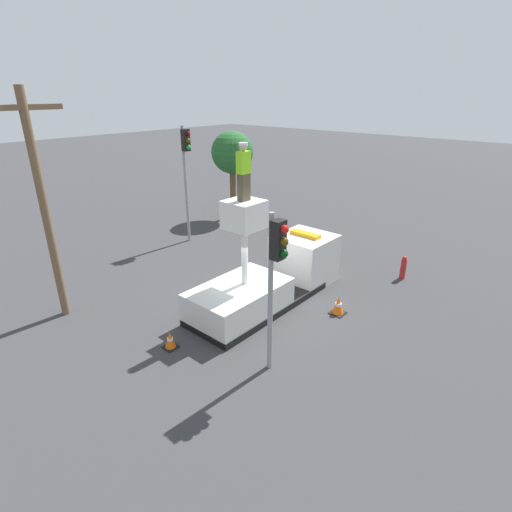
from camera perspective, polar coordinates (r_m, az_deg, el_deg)
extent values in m
plane|color=#38383A|center=(14.55, 0.46, -7.05)|extent=(120.00, 120.00, 0.00)
cube|color=black|center=(14.49, 0.47, -6.64)|extent=(5.52, 2.14, 0.24)
cube|color=silver|center=(13.59, -2.40, -6.52)|extent=(3.45, 2.08, 1.18)
cube|color=silver|center=(16.11, 6.89, -0.36)|extent=(2.08, 2.08, 1.92)
cube|color=black|center=(16.79, 8.99, 1.90)|extent=(0.03, 1.77, 0.77)
cube|color=orange|center=(15.74, 7.06, 3.10)|extent=(0.36, 1.25, 0.14)
cylinder|color=silver|center=(13.08, -1.64, 0.14)|extent=(0.22, 0.22, 2.06)
cube|color=white|center=(12.62, -1.71, 5.94)|extent=(1.10, 1.10, 0.90)
cube|color=brown|center=(12.40, -1.76, 9.79)|extent=(0.34, 0.26, 0.84)
cube|color=#8CEA1E|center=(12.25, -1.80, 13.21)|extent=(0.40, 0.26, 0.66)
sphere|color=beige|center=(12.19, -1.83, 15.28)|extent=(0.23, 0.23, 0.23)
cylinder|color=white|center=(12.18, -1.83, 15.68)|extent=(0.26, 0.26, 0.09)
cylinder|color=gray|center=(10.43, 2.07, -5.72)|extent=(0.14, 0.14, 4.51)
cube|color=black|center=(9.65, 3.17, 2.31)|extent=(0.34, 0.28, 1.00)
sphere|color=red|center=(9.44, 4.09, 3.82)|extent=(0.22, 0.22, 0.22)
sphere|color=#503C07|center=(9.55, 4.04, 2.06)|extent=(0.22, 0.22, 0.22)
sphere|color=#083710|center=(9.66, 3.99, 0.34)|extent=(0.22, 0.22, 0.22)
cylinder|color=gray|center=(20.21, -9.99, 9.83)|extent=(0.14, 0.14, 5.69)
cube|color=black|center=(19.70, -10.02, 15.99)|extent=(0.34, 0.28, 1.00)
sphere|color=#490707|center=(19.52, -9.73, 16.87)|extent=(0.22, 0.22, 0.22)
sphere|color=#503C07|center=(19.55, -9.67, 15.97)|extent=(0.22, 0.22, 0.22)
sphere|color=green|center=(19.59, -9.61, 15.07)|extent=(0.22, 0.22, 0.22)
cylinder|color=#B2231E|center=(17.46, 20.27, -1.75)|extent=(0.23, 0.23, 0.83)
sphere|color=#B2231E|center=(17.28, 20.48, -0.32)|extent=(0.19, 0.19, 0.19)
cylinder|color=#B2231E|center=(17.28, 20.09, -1.68)|extent=(0.12, 0.09, 0.09)
cylinder|color=#B2231E|center=(17.58, 20.51, -1.33)|extent=(0.12, 0.09, 0.09)
cube|color=black|center=(12.65, -12.07, -12.60)|extent=(0.41, 0.41, 0.03)
cone|color=orange|center=(12.50, -12.17, -11.61)|extent=(0.34, 0.34, 0.55)
cylinder|color=white|center=(12.49, -12.18, -11.51)|extent=(0.18, 0.18, 0.08)
cube|color=black|center=(14.34, 11.58, -7.98)|extent=(0.50, 0.50, 0.03)
cone|color=orange|center=(14.19, 11.68, -6.88)|extent=(0.42, 0.42, 0.66)
cylinder|color=white|center=(14.17, 11.69, -6.76)|extent=(0.22, 0.22, 0.09)
cylinder|color=brown|center=(24.27, -3.29, 9.02)|extent=(0.36, 0.36, 3.04)
sphere|color=#235B28|center=(23.82, -3.42, 14.56)|extent=(2.42, 2.42, 2.42)
cylinder|color=brown|center=(14.24, -27.91, 5.63)|extent=(0.26, 0.26, 7.35)
cube|color=brown|center=(13.81, -30.32, 17.87)|extent=(2.20, 0.16, 0.16)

